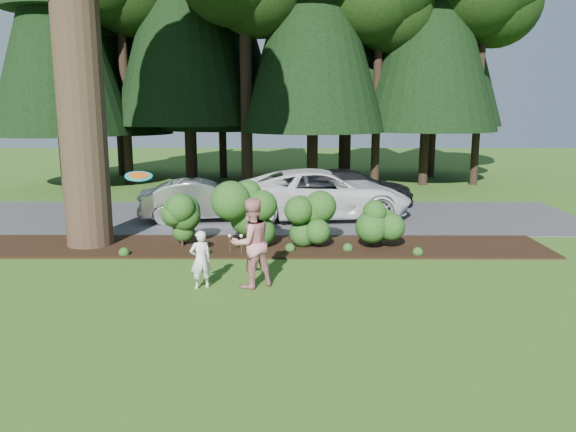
# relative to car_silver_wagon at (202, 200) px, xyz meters

# --- Properties ---
(ground) EXTENTS (80.00, 80.00, 0.00)m
(ground) POSITION_rel_car_silver_wagon_xyz_m (2.00, -6.84, -0.71)
(ground) COLOR #315D1A
(ground) RESTS_ON ground
(mulch_bed) EXTENTS (16.00, 2.50, 0.05)m
(mulch_bed) POSITION_rel_car_silver_wagon_xyz_m (2.00, -3.59, -0.69)
(mulch_bed) COLOR black
(mulch_bed) RESTS_ON ground
(driveway) EXTENTS (22.00, 6.00, 0.03)m
(driveway) POSITION_rel_car_silver_wagon_xyz_m (2.00, 0.66, -0.70)
(driveway) COLOR #38383A
(driveway) RESTS_ON ground
(shrub_row) EXTENTS (6.53, 1.60, 1.61)m
(shrub_row) POSITION_rel_car_silver_wagon_xyz_m (2.77, -3.70, 0.09)
(shrub_row) COLOR #1A4415
(shrub_row) RESTS_ON ground
(lily_cluster) EXTENTS (0.69, 0.09, 0.57)m
(lily_cluster) POSITION_rel_car_silver_wagon_xyz_m (1.70, -4.44, -0.22)
(lily_cluster) COLOR #1A4415
(lily_cluster) RESTS_ON ground
(car_silver_wagon) EXTENTS (4.33, 2.06, 1.37)m
(car_silver_wagon) POSITION_rel_car_silver_wagon_xyz_m (0.00, 0.00, 0.00)
(car_silver_wagon) COLOR silver
(car_silver_wagon) RESTS_ON driveway
(car_white_suv) EXTENTS (6.32, 3.41, 1.69)m
(car_white_suv) POSITION_rel_car_silver_wagon_xyz_m (4.06, 0.40, 0.16)
(car_white_suv) COLOR silver
(car_white_suv) RESTS_ON driveway
(car_dark_suv) EXTENTS (4.85, 2.11, 1.39)m
(car_dark_suv) POSITION_rel_car_silver_wagon_xyz_m (5.34, 2.96, 0.01)
(car_dark_suv) COLOR black
(car_dark_suv) RESTS_ON driveway
(child) EXTENTS (0.54, 0.46, 1.26)m
(child) POSITION_rel_car_silver_wagon_xyz_m (1.07, -7.12, -0.08)
(child) COLOR white
(child) RESTS_ON ground
(adult) EXTENTS (1.18, 1.12, 1.93)m
(adult) POSITION_rel_car_silver_wagon_xyz_m (2.14, -7.01, 0.25)
(adult) COLOR #B7182A
(adult) RESTS_ON ground
(frisbee) EXTENTS (0.58, 0.56, 0.20)m
(frisbee) POSITION_rel_car_silver_wagon_xyz_m (-0.20, -6.99, 1.69)
(frisbee) COLOR teal
(frisbee) RESTS_ON ground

